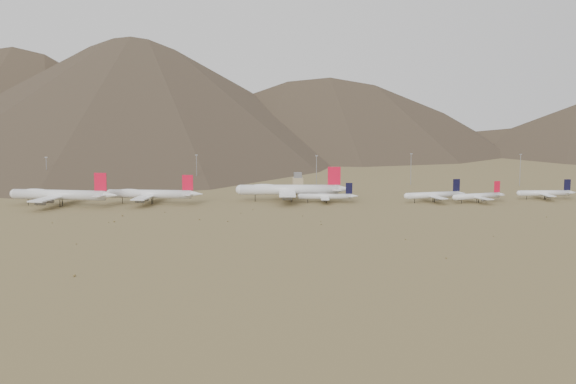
{
  "coord_description": "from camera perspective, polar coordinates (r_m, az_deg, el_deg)",
  "views": [
    {
      "loc": [
        -24.69,
        -441.44,
        63.05
      ],
      "look_at": [
        14.8,
        30.0,
        7.32
      ],
      "focal_mm": 45.0,
      "sensor_mm": 36.0,
      "label": 1
    }
  ],
  "objects": [
    {
      "name": "desert_scrub",
      "position": [
        360.7,
        -15.18,
        -3.53
      ],
      "size": [
        442.31,
        179.5,
        0.95
      ],
      "color": "brown",
      "rests_on": "ground"
    },
    {
      "name": "ground",
      "position": [
        446.6,
        -1.57,
        -1.4
      ],
      "size": [
        3000.0,
        3000.0,
        0.0
      ],
      "primitive_type": "plane",
      "color": "olive",
      "rests_on": "ground"
    },
    {
      "name": "control_tower",
      "position": [
        567.04,
        0.77,
        0.87
      ],
      "size": [
        8.0,
        8.0,
        12.0
      ],
      "color": "tan",
      "rests_on": "ground"
    },
    {
      "name": "widebody_west",
      "position": [
        482.51,
        -17.61,
        -0.2
      ],
      "size": [
        72.37,
        57.13,
        21.98
      ],
      "rotation": [
        0.0,
        0.0,
        -0.26
      ],
      "color": "white",
      "rests_on": "ground"
    },
    {
      "name": "narrowbody_c",
      "position": [
        494.05,
        14.81,
        -0.31
      ],
      "size": [
        40.7,
        30.27,
        13.89
      ],
      "rotation": [
        0.0,
        0.0,
        0.31
      ],
      "color": "white",
      "rests_on": "ground"
    },
    {
      "name": "mast_centre",
      "position": [
        566.21,
        2.27,
        1.76
      ],
      "size": [
        2.0,
        0.6,
        25.7
      ],
      "color": "gray",
      "rests_on": "ground"
    },
    {
      "name": "narrowbody_b",
      "position": [
        490.0,
        11.49,
        -0.23
      ],
      "size": [
        45.23,
        33.2,
        15.13
      ],
      "rotation": [
        0.0,
        0.0,
        0.21
      ],
      "color": "white",
      "rests_on": "ground"
    },
    {
      "name": "narrowbody_d",
      "position": [
        525.29,
        19.69,
        -0.08
      ],
      "size": [
        42.05,
        30.04,
        13.87
      ],
      "rotation": [
        0.0,
        0.0,
        -0.02
      ],
      "color": "white",
      "rests_on": "ground"
    },
    {
      "name": "widebody_centre",
      "position": [
        479.75,
        -10.79,
        -0.15
      ],
      "size": [
        64.56,
        50.52,
        19.37
      ],
      "rotation": [
        0.0,
        0.0,
        -0.19
      ],
      "color": "white",
      "rests_on": "ground"
    },
    {
      "name": "mast_far_west",
      "position": [
        576.61,
        -18.54,
        1.51
      ],
      "size": [
        2.0,
        0.6,
        25.7
      ],
      "color": "gray",
      "rests_on": "ground"
    },
    {
      "name": "mast_far_east",
      "position": [
        611.27,
        17.88,
        1.81
      ],
      "size": [
        2.0,
        0.6,
        25.7
      ],
      "color": "gray",
      "rests_on": "ground"
    },
    {
      "name": "widebody_east",
      "position": [
        484.15,
        0.14,
        0.2
      ],
      "size": [
        78.65,
        60.68,
        23.36
      ],
      "rotation": [
        0.0,
        0.0,
        -0.08
      ],
      "color": "white",
      "rests_on": "ground"
    },
    {
      "name": "narrowbody_a",
      "position": [
        477.9,
        3.11,
        -0.35
      ],
      "size": [
        40.51,
        29.27,
        13.38
      ],
      "rotation": [
        0.0,
        0.0,
        -0.1
      ],
      "color": "white",
      "rests_on": "ground"
    },
    {
      "name": "mast_east",
      "position": [
        596.89,
        9.69,
        1.93
      ],
      "size": [
        2.0,
        0.6,
        25.7
      ],
      "color": "gray",
      "rests_on": "ground"
    },
    {
      "name": "mountain_ridge",
      "position": [
        1344.48,
        -3.79,
        10.41
      ],
      "size": [
        4400.0,
        1000.0,
        300.0
      ],
      "color": "brown",
      "rests_on": "ground"
    },
    {
      "name": "mast_west",
      "position": [
        578.93,
        -7.24,
        1.82
      ],
      "size": [
        2.0,
        0.6,
        25.7
      ],
      "color": "gray",
      "rests_on": "ground"
    }
  ]
}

